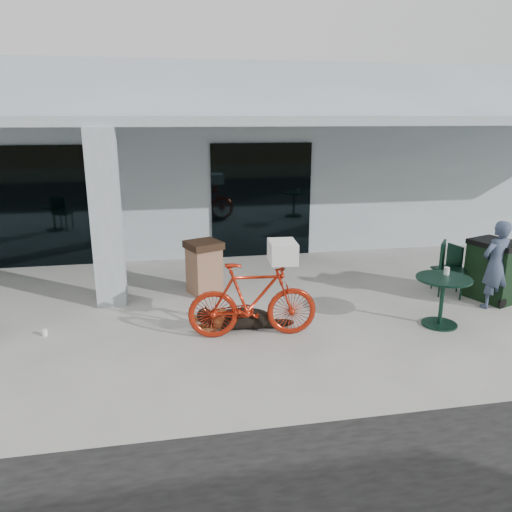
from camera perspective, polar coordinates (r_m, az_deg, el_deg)
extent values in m
plane|color=#B5B3AB|center=(7.41, -5.76, -10.79)|extent=(80.00, 80.00, 0.00)
cube|color=#AFBEC6|center=(15.16, -8.84, 11.55)|extent=(22.00, 7.00, 4.50)
cube|color=black|center=(12.07, -23.46, 5.12)|extent=(2.80, 0.06, 2.70)
cube|color=black|center=(11.98, 0.62, 6.35)|extent=(2.40, 0.06, 2.70)
cube|color=#AFBEC6|center=(9.14, -16.73, 4.09)|extent=(0.50, 0.50, 3.12)
cube|color=#AFBEC6|center=(10.23, -8.08, 15.07)|extent=(22.00, 2.80, 0.18)
imported|color=#A6200D|center=(7.62, -0.38, -5.06)|extent=(2.01, 0.70, 1.19)
cube|color=white|center=(7.45, 3.05, 0.50)|extent=(0.43, 0.56, 0.32)
cylinder|color=white|center=(8.50, -23.01, -8.05)|extent=(0.10, 0.10, 0.10)
imported|color=#3A4762|center=(9.67, 25.71, -0.92)|extent=(0.64, 0.49, 1.58)
cylinder|color=white|center=(8.65, 20.95, -1.61)|extent=(0.11, 0.11, 0.12)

